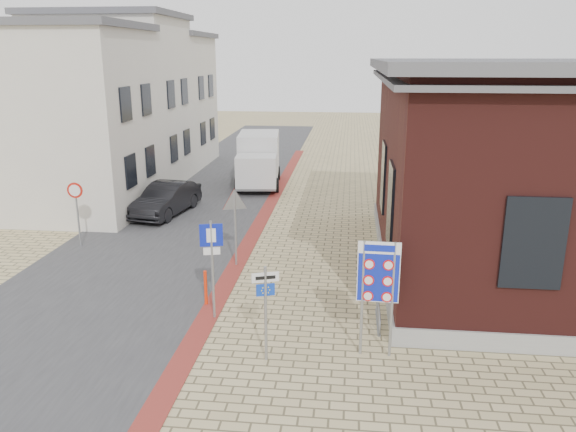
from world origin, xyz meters
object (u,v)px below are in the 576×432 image
at_px(parking_sign, 212,252).
at_px(essen_sign, 266,299).
at_px(border_sign, 378,275).
at_px(box_truck, 258,159).
at_px(sedan, 166,199).
at_px(bollard, 206,288).

bearing_deg(parking_sign, essen_sign, -63.05).
xyz_separation_m(border_sign, essen_sign, (-2.56, -0.51, -0.52)).
bearing_deg(box_truck, parking_sign, -91.15).
distance_m(sedan, border_sign, 14.56).
bearing_deg(border_sign, sedan, 129.79).
distance_m(essen_sign, parking_sign, 2.68).
xyz_separation_m(essen_sign, parking_sign, (-1.74, 2.01, 0.37)).
height_order(essen_sign, bollard, essen_sign).
bearing_deg(essen_sign, bollard, 108.64).
distance_m(box_truck, border_sign, 18.67).
distance_m(sedan, parking_sign, 11.02).
height_order(box_truck, bollard, box_truck).
bearing_deg(box_truck, essen_sign, -86.33).
bearing_deg(parking_sign, sedan, 100.77).
distance_m(essen_sign, bollard, 3.69).
xyz_separation_m(parking_sign, bollard, (-0.43, 0.80, -1.39)).
xyz_separation_m(sedan, box_truck, (3.17, 6.31, 0.72)).
height_order(parking_sign, bollard, parking_sign).
xyz_separation_m(box_truck, essen_sign, (3.16, -18.26, 0.10)).
bearing_deg(sedan, box_truck, 72.69).
xyz_separation_m(box_truck, bollard, (0.99, -15.46, -0.92)).
xyz_separation_m(border_sign, parking_sign, (-4.30, 1.50, -0.15)).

